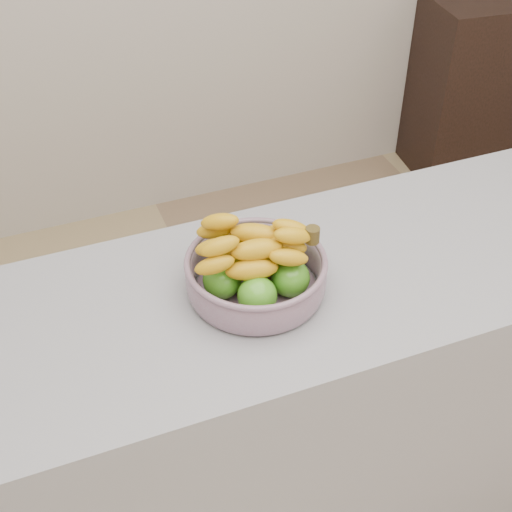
{
  "coord_description": "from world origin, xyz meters",
  "views": [
    {
      "loc": [
        -0.57,
        -0.78,
        1.97
      ],
      "look_at": [
        -0.14,
        0.33,
        1.0
      ],
      "focal_mm": 50.0,
      "sensor_mm": 36.0,
      "label": 1
    }
  ],
  "objects": [
    {
      "name": "fruit_bowl",
      "position": [
        -0.14,
        0.33,
        0.96
      ],
      "size": [
        0.31,
        0.31,
        0.17
      ],
      "rotation": [
        0.0,
        0.0,
        -0.34
      ],
      "color": "#8E97AB",
      "rests_on": "counter"
    },
    {
      "name": "cabinet",
      "position": [
        1.53,
        1.78,
        0.43
      ],
      "size": [
        0.52,
        0.43,
        0.86
      ],
      "primitive_type": "cube",
      "rotation": [
        0.0,
        0.0,
        -0.11
      ],
      "color": "black",
      "rests_on": "ground"
    },
    {
      "name": "counter",
      "position": [
        0.0,
        0.33,
        0.45
      ],
      "size": [
        2.0,
        0.6,
        0.9
      ],
      "primitive_type": "cube",
      "color": "gray",
      "rests_on": "ground"
    }
  ]
}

